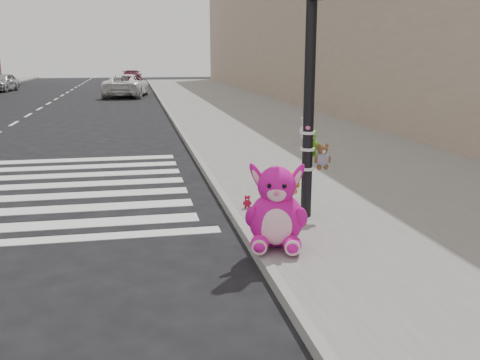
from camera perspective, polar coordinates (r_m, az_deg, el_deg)
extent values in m
plane|color=black|center=(6.33, -10.95, -11.01)|extent=(120.00, 120.00, 0.00)
cube|color=slate|center=(16.73, 6.12, 4.51)|extent=(7.00, 80.00, 0.14)
cube|color=gray|center=(16.05, -5.75, 4.15)|extent=(0.12, 80.00, 0.15)
cube|color=tan|center=(27.93, 11.35, 17.92)|extent=(5.00, 60.00, 10.00)
cylinder|color=black|center=(8.02, 7.42, 10.00)|extent=(0.16, 0.16, 4.00)
cylinder|color=white|center=(8.18, 7.16, 1.23)|extent=(0.22, 0.22, 0.04)
cylinder|color=white|center=(8.12, 7.22, 3.30)|extent=(0.22, 0.22, 0.04)
cylinder|color=white|center=(8.08, 7.27, 5.04)|extent=(0.22, 0.22, 0.04)
ellipsoid|color=#DA129A|center=(6.72, 2.10, -7.07)|extent=(0.32, 0.43, 0.21)
ellipsoid|color=#DA129A|center=(6.73, 5.58, -7.12)|extent=(0.32, 0.43, 0.21)
ellipsoid|color=#DA129A|center=(6.94, 3.87, -4.20)|extent=(0.85, 0.78, 0.72)
ellipsoid|color=#F9BFD1|center=(6.71, 3.87, -5.01)|extent=(0.42, 0.24, 0.47)
sphere|color=#DA129A|center=(6.82, 3.93, -0.58)|extent=(0.61, 0.61, 0.50)
ellipsoid|color=#DA129A|center=(6.83, 2.05, 0.04)|extent=(0.36, 0.19, 0.50)
ellipsoid|color=#DA129A|center=(6.83, 5.83, -0.01)|extent=(0.36, 0.19, 0.50)
imported|color=white|center=(34.91, -12.03, 9.84)|extent=(3.09, 5.39, 1.42)
imported|color=maroon|center=(48.98, -11.47, 10.67)|extent=(1.84, 4.48, 1.30)
imported|color=#B5B4BA|center=(42.99, -24.06, 9.51)|extent=(2.05, 4.04, 1.32)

